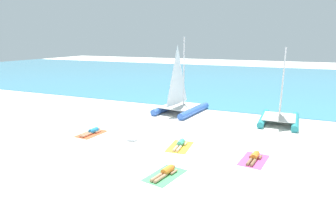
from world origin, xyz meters
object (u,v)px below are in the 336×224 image
towel_center_left (180,147)px  towel_rightmost (254,160)px  sunbather_leftmost (92,132)px  towel_leftmost (91,134)px  sunbather_center_left (180,144)px  towel_center_right (165,175)px  sunbather_center_right (166,172)px  cooler_box (132,137)px  sunbather_rightmost (254,157)px  sailboat_blue (180,102)px  sailboat_teal (280,113)px

towel_center_left → towel_rightmost: 3.86m
sunbather_leftmost → towel_center_left: size_ratio=0.82×
towel_leftmost → sunbather_leftmost: (0.01, 0.07, 0.13)m
sunbather_center_left → towel_center_right: (0.66, -3.45, -0.13)m
sunbather_center_right → cooler_box: cooler_box is taller
towel_center_right → towel_center_left: bearing=100.9°
sunbather_rightmost → sunbather_center_right: bearing=-129.0°
towel_leftmost → sailboat_blue: bearing=67.4°
cooler_box → towel_leftmost: bearing=179.0°
sailboat_teal → sunbather_center_left: bearing=-123.8°
sailboat_blue → sailboat_teal: 7.25m
towel_center_right → sunbather_center_right: (0.01, 0.07, 0.13)m
sailboat_teal → sunbather_center_right: size_ratio=3.23×
towel_leftmost → sunbather_leftmost: sunbather_leftmost is taller
towel_leftmost → towel_center_right: bearing=-27.4°
sailboat_blue → towel_center_right: 10.97m
sailboat_teal → towel_center_right: 10.92m
sailboat_teal → sunbather_rightmost: bearing=-95.3°
sailboat_teal → towel_center_left: size_ratio=2.66×
towel_leftmost → sunbather_center_right: size_ratio=1.22×
sunbather_center_left → towel_center_right: sunbather_center_left is taller
sunbather_center_right → cooler_box: (-3.49, 3.17, 0.05)m
sunbather_rightmost → cooler_box: size_ratio=3.14×
sunbather_rightmost → sunbather_leftmost: bearing=-174.3°
sunbather_center_right → sunbather_rightmost: size_ratio=1.00×
towel_leftmost → sunbather_center_right: bearing=-26.8°
sailboat_teal → towel_center_right: size_ratio=2.66×
sailboat_blue → sunbather_leftmost: (-2.96, -7.05, -0.72)m
sunbather_center_left → towel_rightmost: bearing=-9.7°
sailboat_teal → towel_leftmost: (-10.21, -6.91, -0.75)m
sailboat_teal → sunbather_leftmost: sailboat_teal is taller
sunbather_leftmost → sunbather_center_right: same height
towel_center_right → cooler_box: (-3.48, 3.23, 0.17)m
sunbather_rightmost → sailboat_teal: bearing=91.2°
towel_leftmost → towel_center_right: size_ratio=1.00×
sailboat_blue → sunbather_center_left: (2.72, -6.95, -0.72)m
towel_center_right → sunbather_center_right: size_ratio=1.22×
sunbather_leftmost → sunbather_center_right: (6.35, -3.28, 0.00)m
towel_center_right → sunbather_center_right: sunbather_center_right is taller
towel_center_right → cooler_box: cooler_box is taller
sailboat_blue → towel_center_right: size_ratio=3.02×
sunbather_leftmost → towel_rightmost: (9.53, -0.22, -0.13)m
towel_leftmost → towel_rightmost: same height
towel_leftmost → sunbather_rightmost: size_ratio=1.21×
sunbather_center_left → sunbather_rightmost: size_ratio=1.00×
towel_leftmost → towel_center_left: 5.69m
towel_center_left → towel_center_right: size_ratio=1.00×
towel_rightmost → sunbather_rightmost: size_ratio=1.21×
towel_center_right → cooler_box: bearing=137.1°
towel_leftmost → sunbather_rightmost: (9.55, -0.08, 0.13)m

